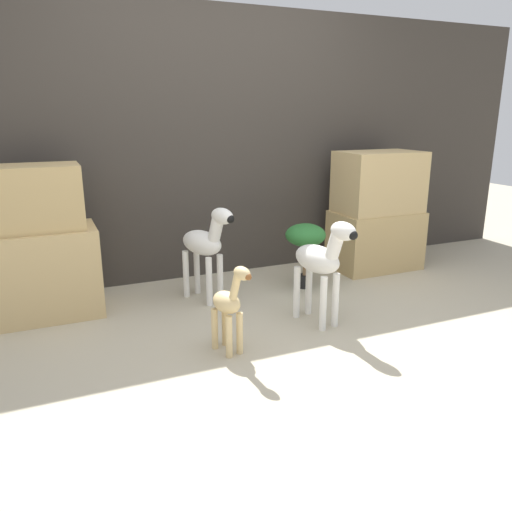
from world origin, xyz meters
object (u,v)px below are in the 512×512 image
Objects in this scene: giraffe_figurine at (229,305)px; potted_palm_front at (305,238)px; zebra_right at (322,260)px; zebra_left at (206,243)px.

giraffe_figurine is 1.28m from potted_palm_front.
zebra_right is 0.91m from zebra_left.
potted_palm_front is at bearing 69.27° from zebra_right.
zebra_left is 0.82m from potted_palm_front.
zebra_left is 1.39× the size of potted_palm_front.
giraffe_figurine is at bearing -139.04° from potted_palm_front.
giraffe_figurine is at bearing -99.41° from zebra_left.
zebra_right is 0.74m from giraffe_figurine.
giraffe_figurine reaches higher than potted_palm_front.
zebra_left is (-0.56, 0.71, 0.00)m from zebra_right.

